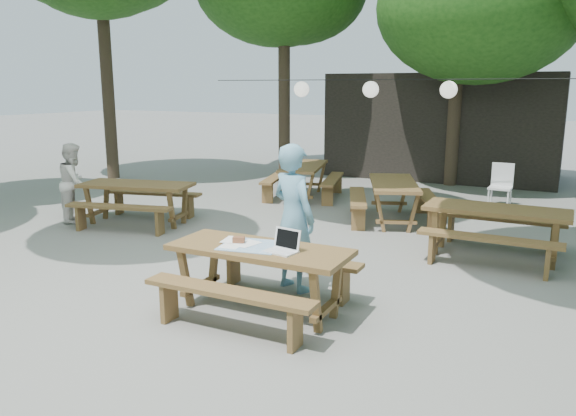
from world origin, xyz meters
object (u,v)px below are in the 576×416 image
(woman, at_px, (293,218))
(plastic_chair, at_px, (500,195))
(second_person, at_px, (74,182))
(picnic_table_nw, at_px, (137,203))
(main_picnic_table, at_px, (260,278))

(woman, height_order, plastic_chair, woman)
(woman, bearing_deg, second_person, 7.58)
(picnic_table_nw, bearing_deg, plastic_chair, 24.95)
(picnic_table_nw, bearing_deg, woman, -36.83)
(picnic_table_nw, bearing_deg, main_picnic_table, -46.00)
(picnic_table_nw, xyz_separation_m, second_person, (-1.17, -0.34, 0.34))
(woman, height_order, second_person, woman)
(second_person, bearing_deg, main_picnic_table, -145.46)
(picnic_table_nw, xyz_separation_m, plastic_chair, (5.75, 4.52, -0.13))
(woman, xyz_separation_m, plastic_chair, (1.73, 6.28, -0.65))
(main_picnic_table, distance_m, picnic_table_nw, 4.77)
(picnic_table_nw, height_order, second_person, second_person)
(woman, distance_m, second_person, 5.39)
(main_picnic_table, distance_m, woman, 0.97)
(main_picnic_table, xyz_separation_m, picnic_table_nw, (-4.01, 2.59, 0.00))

